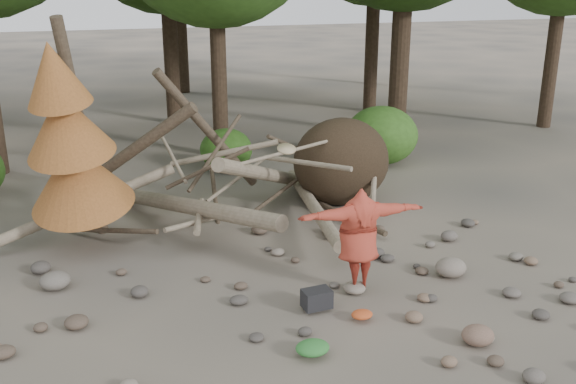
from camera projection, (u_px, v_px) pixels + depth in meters
name	position (u px, v px, depth m)	size (l,w,h in m)	color
ground	(299.00, 307.00, 10.07)	(120.00, 120.00, 0.00)	#514C44
deadfall_pile	(318.00, 166.00, 14.20)	(8.55, 5.24, 3.30)	#332619
dead_conifer	(71.00, 143.00, 11.44)	(2.06, 2.16, 4.35)	#4C3F30
bush_mid	(226.00, 149.00, 17.13)	(1.40, 1.40, 1.12)	#2E591A
bush_right	(381.00, 135.00, 17.65)	(2.00, 2.00, 1.60)	#396A21
frisbee_thrower	(359.00, 238.00, 10.32)	(2.36, 0.91, 2.42)	#AC3726
backpack	(317.00, 302.00, 9.93)	(0.44, 0.29, 0.29)	black
cloth_green	(312.00, 351.00, 8.73)	(0.47, 0.39, 0.18)	#2D712F
cloth_orange	(362.00, 317.00, 9.65)	(0.33, 0.27, 0.12)	#BA481F
boulder_front_right	(478.00, 335.00, 9.02)	(0.46, 0.42, 0.28)	#7A5C4C
boulder_mid_right	(451.00, 267.00, 11.08)	(0.55, 0.49, 0.33)	gray
boulder_mid_left	(55.00, 281.00, 10.62)	(0.50, 0.45, 0.30)	#696158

